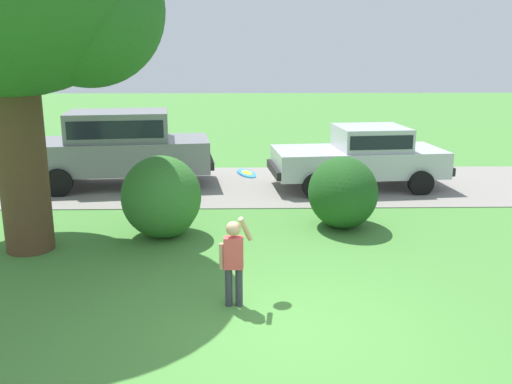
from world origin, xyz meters
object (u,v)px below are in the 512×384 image
object	(u,v)px
parked_suv	(119,144)
child_thrower	(234,256)
parked_sedan	(362,155)
frisbee	(247,173)

from	to	relation	value
parked_suv	child_thrower	distance (m)	7.71
parked_sedan	parked_suv	bearing A→B (deg)	176.94
parked_sedan	frisbee	bearing A→B (deg)	-115.75
parked_suv	frisbee	distance (m)	7.20
parked_sedan	frisbee	distance (m)	6.81
parked_suv	child_thrower	world-z (taller)	parked_suv
parked_sedan	frisbee	size ratio (longest dim) A/B	15.86
frisbee	parked_sedan	bearing A→B (deg)	64.25
parked_sedan	parked_suv	xyz separation A→B (m)	(-6.15, 0.33, 0.23)
child_thrower	parked_sedan	bearing A→B (deg)	65.21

